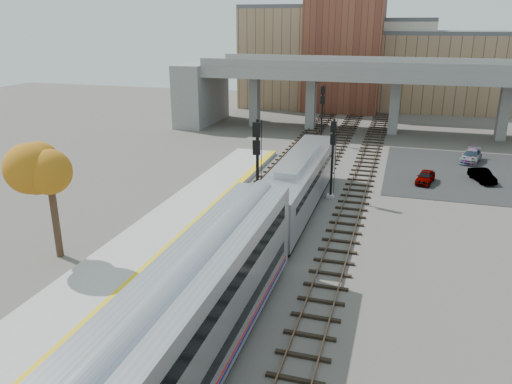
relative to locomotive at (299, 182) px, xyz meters
The scene contains 16 objects.
ground 13.87m from the locomotive, 94.19° to the right, with size 160.00×160.00×0.00m, color #47423D.
platform 16.08m from the locomotive, 121.15° to the right, with size 4.50×60.00×0.35m, color #9E9E99.
yellow_strip 15.17m from the locomotive, 114.95° to the right, with size 0.70×60.00×0.01m, color yellow.
tracks 2.48m from the locomotive, 93.33° to the right, with size 10.70×95.00×0.25m.
overpass 31.79m from the locomotive, 82.87° to the left, with size 54.00×12.00×9.50m.
buildings_far 53.22m from the locomotive, 89.72° to the left, with size 43.00×21.00×20.60m.
parking_lot 19.50m from the locomotive, 47.83° to the left, with size 14.00×18.00×0.04m, color black.
locomotive is the anchor object (origin of this frame).
coach 22.61m from the locomotive, 90.00° to the right, with size 3.03×25.00×5.00m.
signal_mast_near 5.06m from the locomotive, 116.22° to the right, with size 0.60×0.64×7.82m.
signal_mast_mid 4.12m from the locomotive, 60.03° to the left, with size 0.60×0.64×6.67m.
signal_mast_far 23.05m from the locomotive, 95.23° to the left, with size 0.60×0.64×6.97m.
tree 17.93m from the locomotive, 135.99° to the right, with size 3.60×3.60×7.43m.
car_a 14.03m from the locomotive, 45.97° to the left, with size 1.35×3.35×1.14m, color #99999E.
car_b 19.02m from the locomotive, 39.13° to the left, with size 1.21×3.47×1.14m, color #99999E.
car_c 23.93m from the locomotive, 52.83° to the left, with size 1.74×4.28×1.24m, color #99999E.
Camera 1 is at (8.28, -22.34, 14.00)m, focal length 35.00 mm.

